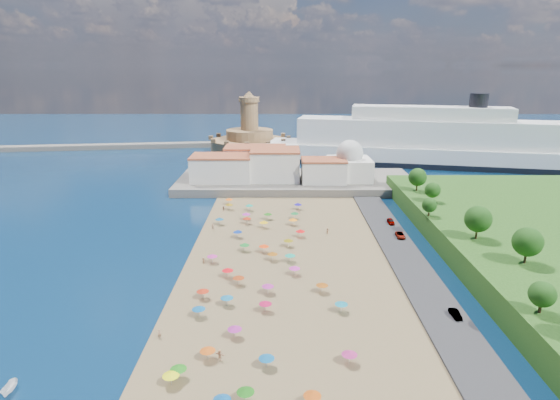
{
  "coord_description": "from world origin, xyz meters",
  "views": [
    {
      "loc": [
        4.38,
        -102.14,
        44.61
      ],
      "look_at": [
        4.0,
        25.0,
        8.0
      ],
      "focal_mm": 30.0,
      "sensor_mm": 36.0,
      "label": 1
    }
  ],
  "objects": [
    {
      "name": "ground",
      "position": [
        0.0,
        0.0,
        0.0
      ],
      "size": [
        700.0,
        700.0,
        0.0
      ],
      "primitive_type": "plane",
      "color": "#071938",
      "rests_on": "ground"
    },
    {
      "name": "terrace",
      "position": [
        10.0,
        73.0,
        1.5
      ],
      "size": [
        90.0,
        36.0,
        3.0
      ],
      "primitive_type": "cube",
      "color": "#59544C",
      "rests_on": "ground"
    },
    {
      "name": "jetty",
      "position": [
        -12.0,
        108.0,
        1.2
      ],
      "size": [
        18.0,
        70.0,
        2.4
      ],
      "primitive_type": "cube",
      "color": "#59544C",
      "rests_on": "ground"
    },
    {
      "name": "breakwater",
      "position": [
        -110.0,
        153.0,
        1.3
      ],
      "size": [
        199.03,
        34.77,
        2.6
      ],
      "primitive_type": "cube",
      "rotation": [
        0.0,
        0.0,
        0.14
      ],
      "color": "#59544C",
      "rests_on": "ground"
    },
    {
      "name": "waterfront_buildings",
      "position": [
        -3.05,
        73.64,
        7.88
      ],
      "size": [
        57.0,
        29.0,
        11.0
      ],
      "color": "silver",
      "rests_on": "terrace"
    },
    {
      "name": "domed_building",
      "position": [
        30.0,
        71.0,
        8.97
      ],
      "size": [
        16.0,
        16.0,
        15.0
      ],
      "color": "silver",
      "rests_on": "terrace"
    },
    {
      "name": "fortress",
      "position": [
        -12.0,
        138.0,
        6.68
      ],
      "size": [
        40.0,
        40.0,
        32.4
      ],
      "color": "#9F794F",
      "rests_on": "ground"
    },
    {
      "name": "cruise_ship",
      "position": [
        72.08,
        112.23,
        9.74
      ],
      "size": [
        151.9,
        53.43,
        32.9
      ],
      "color": "black",
      "rests_on": "ground"
    },
    {
      "name": "beach_parasols",
      "position": [
        -0.9,
        -12.59,
        2.15
      ],
      "size": [
        31.59,
        114.1,
        2.2
      ],
      "color": "gray",
      "rests_on": "beach"
    },
    {
      "name": "beachgoers",
      "position": [
        -5.02,
        1.17,
        1.14
      ],
      "size": [
        34.25,
        91.26,
        1.88
      ],
      "color": "tan",
      "rests_on": "beach"
    },
    {
      "name": "parked_cars",
      "position": [
        36.0,
        10.49,
        1.36
      ],
      "size": [
        2.31,
        56.06,
        1.41
      ],
      "color": "gray",
      "rests_on": "promenade"
    },
    {
      "name": "hillside_trees",
      "position": [
        49.18,
        -5.77,
        10.18
      ],
      "size": [
        15.07,
        106.55,
        7.85
      ],
      "color": "#382314",
      "rests_on": "hillside"
    }
  ]
}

